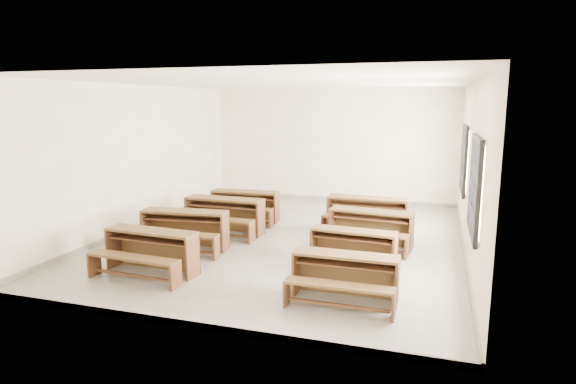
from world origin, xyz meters
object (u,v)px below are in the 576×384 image
(desk_set_0, at_px, (150,248))
(desk_set_6, at_px, (370,226))
(desk_set_4, at_px, (345,274))
(desk_set_1, at_px, (184,227))
(desk_set_5, at_px, (353,246))
(desk_set_3, at_px, (244,204))
(desk_set_7, at_px, (367,212))
(desk_set_2, at_px, (224,213))

(desk_set_0, relative_size, desk_set_6, 0.98)
(desk_set_4, bearing_deg, desk_set_1, 156.48)
(desk_set_4, bearing_deg, desk_set_6, 90.58)
(desk_set_5, bearing_deg, desk_set_3, 144.43)
(desk_set_3, height_order, desk_set_4, desk_set_3)
(desk_set_6, height_order, desk_set_7, desk_set_7)
(desk_set_1, relative_size, desk_set_4, 1.16)
(desk_set_0, height_order, desk_set_4, desk_set_0)
(desk_set_2, relative_size, desk_set_7, 0.99)
(desk_set_1, height_order, desk_set_5, desk_set_1)
(desk_set_2, distance_m, desk_set_4, 4.23)
(desk_set_2, height_order, desk_set_7, desk_set_7)
(desk_set_1, xyz_separation_m, desk_set_3, (0.25, 2.45, -0.02))
(desk_set_1, xyz_separation_m, desk_set_5, (3.31, -0.10, -0.06))
(desk_set_2, height_order, desk_set_3, desk_set_2)
(desk_set_6, bearing_deg, desk_set_2, -175.05)
(desk_set_0, distance_m, desk_set_2, 2.63)
(desk_set_0, bearing_deg, desk_set_7, 53.39)
(desk_set_4, bearing_deg, desk_set_2, 139.18)
(desk_set_2, height_order, desk_set_5, desk_set_2)
(desk_set_1, relative_size, desk_set_2, 1.01)
(desk_set_0, bearing_deg, desk_set_5, 25.34)
(desk_set_2, distance_m, desk_set_6, 3.17)
(desk_set_1, distance_m, desk_set_7, 3.93)
(desk_set_4, relative_size, desk_set_5, 1.00)
(desk_set_5, bearing_deg, desk_set_2, 160.17)
(desk_set_5, relative_size, desk_set_7, 0.87)
(desk_set_2, xyz_separation_m, desk_set_5, (3.05, -1.37, -0.07))
(desk_set_1, distance_m, desk_set_6, 3.64)
(desk_set_2, xyz_separation_m, desk_set_7, (2.96, 1.00, 0.00))
(desk_set_2, relative_size, desk_set_6, 1.02)
(desk_set_6, distance_m, desk_set_7, 1.06)
(desk_set_2, relative_size, desk_set_5, 1.14)
(desk_set_0, distance_m, desk_set_6, 4.18)
(desk_set_3, relative_size, desk_set_4, 1.10)
(desk_set_7, bearing_deg, desk_set_4, -84.95)
(desk_set_2, bearing_deg, desk_set_1, -100.84)
(desk_set_1, bearing_deg, desk_set_2, 72.44)
(desk_set_1, height_order, desk_set_7, desk_set_7)
(desk_set_5, height_order, desk_set_7, desk_set_7)
(desk_set_6, relative_size, desk_set_7, 0.97)
(desk_set_1, bearing_deg, desk_set_3, 77.92)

